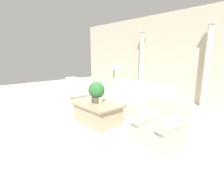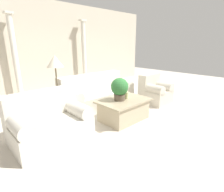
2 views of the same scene
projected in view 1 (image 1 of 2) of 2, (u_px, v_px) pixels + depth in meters
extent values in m
plane|color=beige|center=(108.00, 116.00, 4.84)|extent=(16.00, 16.00, 0.00)
cube|color=beige|center=(170.00, 57.00, 6.60)|extent=(10.00, 0.06, 3.20)
cube|color=beige|center=(134.00, 107.00, 5.02)|extent=(2.14, 0.94, 0.41)
cube|color=beige|center=(142.00, 90.00, 5.13)|extent=(2.14, 0.33, 0.48)
cylinder|color=beige|center=(112.00, 92.00, 5.62)|extent=(0.28, 0.94, 0.28)
cylinder|color=beige|center=(164.00, 103.00, 4.30)|extent=(0.28, 0.94, 0.28)
cube|color=beige|center=(73.00, 100.00, 5.76)|extent=(1.35, 0.94, 0.41)
cube|color=beige|center=(80.00, 86.00, 5.87)|extent=(1.35, 0.33, 0.48)
cylinder|color=beige|center=(64.00, 89.00, 6.08)|extent=(0.28, 0.94, 0.28)
cylinder|color=beige|center=(82.00, 94.00, 5.31)|extent=(0.28, 0.94, 0.28)
cube|color=tan|center=(98.00, 114.00, 4.36)|extent=(1.05, 0.72, 0.45)
cube|color=tan|center=(97.00, 104.00, 4.31)|extent=(1.20, 0.82, 0.04)
cylinder|color=brown|center=(97.00, 100.00, 4.39)|extent=(0.26, 0.26, 0.15)
sphere|color=#2D6B33|center=(97.00, 90.00, 4.33)|extent=(0.41, 0.41, 0.41)
cylinder|color=beige|center=(101.00, 101.00, 4.21)|extent=(0.08, 0.08, 0.17)
cylinder|color=brown|center=(114.00, 104.00, 6.03)|extent=(0.28, 0.28, 0.03)
cylinder|color=brown|center=(114.00, 87.00, 5.90)|extent=(0.04, 0.04, 1.18)
cone|color=beige|center=(114.00, 65.00, 5.73)|extent=(0.40, 0.40, 0.29)
cylinder|color=silver|center=(141.00, 64.00, 7.27)|extent=(0.16, 0.16, 2.58)
cube|color=silver|center=(143.00, 31.00, 6.97)|extent=(0.23, 0.23, 0.06)
cylinder|color=silver|center=(206.00, 67.00, 5.46)|extent=(0.16, 0.16, 2.58)
cube|color=silver|center=(212.00, 22.00, 5.16)|extent=(0.23, 0.23, 0.06)
cube|color=beige|center=(158.00, 133.00, 3.32)|extent=(0.79, 0.78, 0.41)
cube|color=beige|center=(167.00, 109.00, 3.40)|extent=(0.79, 0.27, 0.46)
cylinder|color=beige|center=(148.00, 116.00, 3.44)|extent=(0.28, 0.78, 0.28)
cylinder|color=beige|center=(171.00, 123.00, 3.08)|extent=(0.28, 0.78, 0.28)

